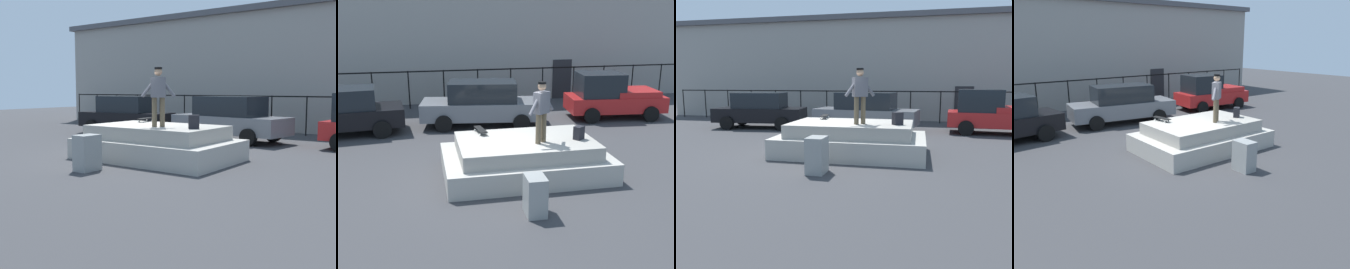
% 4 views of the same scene
% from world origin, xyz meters
% --- Properties ---
extents(ground_plane, '(60.00, 60.00, 0.00)m').
position_xyz_m(ground_plane, '(0.00, 0.00, 0.00)').
color(ground_plane, '#38383A').
extents(concrete_ledge, '(4.51, 2.83, 1.00)m').
position_xyz_m(concrete_ledge, '(0.85, 0.15, 0.45)').
color(concrete_ledge, '#ADA89E').
rests_on(concrete_ledge, ground_plane).
extents(skateboarder, '(0.85, 0.61, 1.64)m').
position_xyz_m(skateboarder, '(1.18, -0.22, 1.94)').
color(skateboarder, brown).
rests_on(skateboarder, concrete_ledge).
extents(skateboard, '(0.31, 0.79, 0.12)m').
position_xyz_m(skateboard, '(-0.26, 1.02, 1.10)').
color(skateboard, black).
rests_on(skateboard, concrete_ledge).
extents(backpack, '(0.34, 0.33, 0.37)m').
position_xyz_m(backpack, '(2.29, -0.14, 1.18)').
color(backpack, black).
rests_on(backpack, concrete_ledge).
extents(car_black_sedan_near, '(4.46, 2.30, 1.72)m').
position_xyz_m(car_black_sedan_near, '(-4.72, 5.15, 0.87)').
color(car_black_sedan_near, black).
rests_on(car_black_sedan_near, ground_plane).
extents(car_grey_sedan_mid, '(4.94, 2.48, 1.76)m').
position_xyz_m(car_grey_sedan_mid, '(0.47, 5.40, 0.89)').
color(car_grey_sedan_mid, slate).
rests_on(car_grey_sedan_mid, ground_plane).
extents(car_red_pickup_far, '(4.17, 2.27, 1.92)m').
position_xyz_m(car_red_pickup_far, '(5.99, 5.53, 0.93)').
color(car_red_pickup_far, '#B21E1E').
rests_on(car_red_pickup_far, ground_plane).
extents(utility_box, '(0.45, 0.61, 0.91)m').
position_xyz_m(utility_box, '(0.46, -2.24, 0.45)').
color(utility_box, gray).
rests_on(utility_box, ground_plane).
extents(fence_row, '(24.06, 0.06, 1.76)m').
position_xyz_m(fence_row, '(-0.00, 8.94, 1.18)').
color(fence_row, black).
rests_on(fence_row, ground_plane).
extents(warehouse_building, '(27.05, 9.24, 6.13)m').
position_xyz_m(warehouse_building, '(0.00, 14.22, 3.07)').
color(warehouse_building, gray).
rests_on(warehouse_building, ground_plane).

